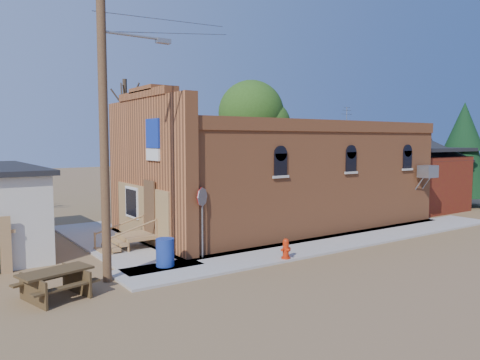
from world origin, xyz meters
TOP-DOWN VIEW (x-y plane):
  - ground at (0.00, 0.00)m, footprint 120.00×120.00m
  - sidewalk_south at (1.50, 0.90)m, footprint 19.00×2.20m
  - sidewalk_west at (-6.30, 6.00)m, footprint 2.60×10.00m
  - brick_bar at (1.64, 5.49)m, footprint 16.40×7.97m
  - red_shed at (11.50, 5.50)m, footprint 5.40×6.40m
  - utility_pole at (-8.14, 1.20)m, footprint 3.12×0.26m
  - tree_bare_near at (-3.00, 13.00)m, footprint 2.80×2.80m
  - tree_leafy at (6.00, 13.50)m, footprint 4.40×4.40m
  - evergreen_tree at (15.50, 4.00)m, footprint 3.60×3.60m
  - fire_hydrant at (-2.37, -0.00)m, footprint 0.41×0.40m
  - stop_sign at (-4.62, 1.80)m, footprint 0.58×0.41m
  - trash_barrel at (-6.19, 1.50)m, footprint 0.67×0.67m
  - picnic_table at (-9.81, 0.50)m, footprint 2.10×1.77m

SIDE VIEW (x-z plane):
  - ground at x=0.00m, z-range 0.00..0.00m
  - sidewalk_south at x=1.50m, z-range 0.00..0.08m
  - sidewalk_west at x=-6.30m, z-range 0.00..0.08m
  - fire_hydrant at x=-2.37m, z-range 0.08..0.78m
  - picnic_table at x=-9.81m, z-range 0.12..0.87m
  - trash_barrel at x=-6.19m, z-range 0.08..0.98m
  - stop_sign at x=-4.62m, z-range 0.74..3.18m
  - red_shed at x=11.50m, z-range 0.12..4.42m
  - brick_bar at x=1.64m, z-range -0.81..5.49m
  - evergreen_tree at x=15.50m, z-range 0.46..6.96m
  - utility_pole at x=-8.14m, z-range 0.27..9.27m
  - tree_leafy at x=6.00m, z-range 1.86..10.01m
  - tree_bare_near at x=-3.00m, z-range 2.14..9.79m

